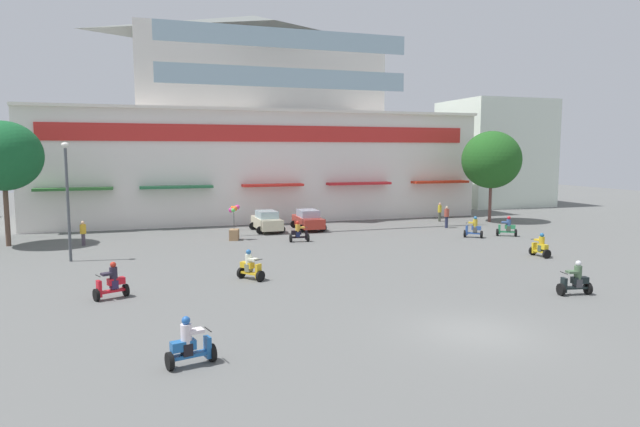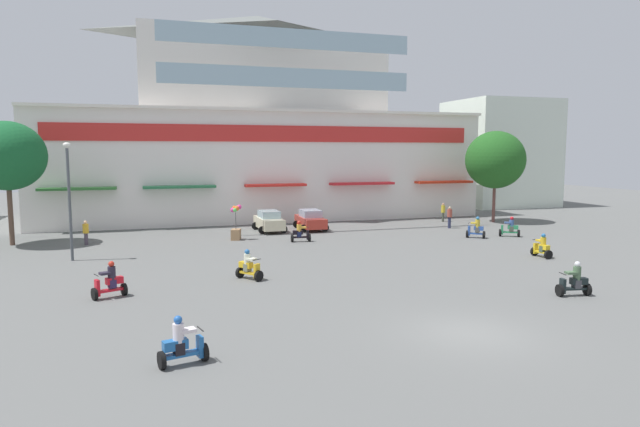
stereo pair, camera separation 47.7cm
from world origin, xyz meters
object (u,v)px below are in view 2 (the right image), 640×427
scooter_rider_1 (574,282)px  scooter_rider_3 (300,233)px  pedestrian_1 (450,216)px  balloon_vendor_cart (236,226)px  plaza_tree_0 (7,156)px  scooter_rider_4 (476,229)px  scooter_rider_7 (510,228)px  streetlamp_near (69,192)px  scooter_rider_0 (542,248)px  pedestrian_2 (443,211)px  plaza_tree_1 (495,160)px  parked_car_0 (269,221)px  pedestrian_0 (86,231)px  scooter_rider_5 (249,267)px  scooter_rider_2 (110,283)px  scooter_rider_6 (182,345)px  parked_car_1 (310,220)px

scooter_rider_1 → scooter_rider_3: size_ratio=1.04×
pedestrian_1 → balloon_vendor_cart: bearing=-177.4°
plaza_tree_0 → scooter_rider_4: 32.04m
scooter_rider_7 → streetlamp_near: bearing=-179.6°
scooter_rider_0 → pedestrian_2: 16.60m
scooter_rider_0 → scooter_rider_7: bearing=66.6°
scooter_rider_1 → balloon_vendor_cart: 22.56m
plaza_tree_1 → pedestrian_2: 6.24m
plaza_tree_1 → scooter_rider_7: size_ratio=5.32×
scooter_rider_4 → parked_car_0: bearing=150.5°
scooter_rider_4 → pedestrian_0: 26.79m
parked_car_0 → balloon_vendor_cart: size_ratio=1.64×
scooter_rider_1 → pedestrian_1: size_ratio=0.86×
scooter_rider_3 → scooter_rider_5: bearing=-117.9°
scooter_rider_4 → balloon_vendor_cart: bearing=165.4°
scooter_rider_0 → scooter_rider_4: 7.49m
scooter_rider_3 → scooter_rider_4: (12.42, -2.12, 0.05)m
plaza_tree_1 → pedestrian_2: bearing=158.6°
balloon_vendor_cart → plaza_tree_1: bearing=7.5°
plaza_tree_1 → parked_car_0: size_ratio=1.95×
balloon_vendor_cart → scooter_rider_1: bearing=-59.2°
parked_car_0 → scooter_rider_3: bearing=-79.5°
scooter_rider_2 → scooter_rider_5: (6.20, 1.58, -0.03)m
scooter_rider_6 → pedestrian_2: 35.97m
plaza_tree_1 → streetlamp_near: plaza_tree_1 is taller
plaza_tree_1 → scooter_rider_1: size_ratio=5.27×
scooter_rider_6 → pedestrian_1: bearing=46.1°
parked_car_0 → scooter_rider_1: size_ratio=2.70×
scooter_rider_6 → streetlamp_near: (-5.05, 17.67, 3.29)m
pedestrian_1 → balloon_vendor_cart: (-17.33, -0.79, 0.01)m
parked_car_1 → scooter_rider_0: size_ratio=2.96×
parked_car_0 → streetlamp_near: streetlamp_near is taller
scooter_rider_2 → scooter_rider_5: scooter_rider_2 is taller
plaza_tree_1 → scooter_rider_4: bearing=-131.6°
parked_car_0 → scooter_rider_3: parked_car_0 is taller
scooter_rider_6 → balloon_vendor_cart: bearing=77.5°
parked_car_1 → pedestrian_0: (-16.19, -2.49, 0.13)m
scooter_rider_0 → scooter_rider_6: (-21.00, -10.57, 0.02)m
streetlamp_near → scooter_rider_2: bearing=-74.3°
scooter_rider_6 → balloon_vendor_cart: 22.87m
parked_car_1 → scooter_rider_5: parked_car_1 is taller
scooter_rider_1 → pedestrian_0: bearing=136.6°
scooter_rider_1 → scooter_rider_4: (4.95, 15.09, 0.04)m
scooter_rider_2 → pedestrian_0: size_ratio=0.96×
scooter_rider_7 → streetlamp_near: size_ratio=0.22×
plaza_tree_0 → balloon_vendor_cart: plaza_tree_0 is taller
scooter_rider_2 → streetlamp_near: size_ratio=0.23×
parked_car_1 → balloon_vendor_cart: balloon_vendor_cart is taller
pedestrian_0 → balloon_vendor_cart: balloon_vendor_cart is taller
scooter_rider_2 → scooter_rider_3: bearing=45.3°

